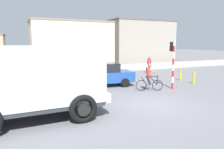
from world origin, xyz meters
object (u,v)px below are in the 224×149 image
Objects in this scene: pedestrian_near_kerb at (149,65)px; bollard_far at (181,75)px; bollard_near at (194,78)px; truck_foreground at (33,78)px; car_red_near at (104,74)px; cyclist at (149,77)px; car_white_mid at (55,76)px; traffic_light_pole at (173,57)px.

pedestrian_near_kerb is 1.80× the size of bollard_far.
truck_foreground is at bearing -165.63° from bollard_near.
pedestrian_near_kerb reaches higher than car_red_near.
cyclist reaches higher than bollard_far.
bollard_far is at bearing -7.37° from car_white_mid.
cyclist is 1.91× the size of bollard_far.
bollard_near is at bearing -90.00° from bollard_far.
car_white_mid is (1.69, 5.51, -0.85)m from truck_foreground.
traffic_light_pole reaches higher than car_white_mid.
traffic_light_pole is at bearing -3.31° from cyclist.
pedestrian_near_kerb is (9.49, 3.11, 0.03)m from car_white_mid.
truck_foreground is 1.71× the size of traffic_light_pole.
car_red_near is at bearing -149.12° from pedestrian_near_kerb.
truck_foreground reaches higher than pedestrian_near_kerb.
cyclist reaches higher than pedestrian_near_kerb.
traffic_light_pole is 4.76m from car_red_near.
car_red_near is (-2.07, 2.53, -0.05)m from cyclist.
traffic_light_pole is at bearing -141.53° from bollard_far.
truck_foreground is at bearing -107.07° from car_white_mid.
car_white_mid is (-5.27, 3.19, -0.05)m from cyclist.
truck_foreground is 8.95m from traffic_light_pole.
bollard_far is at bearing 38.47° from traffic_light_pole.
car_white_mid is at bearing 72.93° from truck_foreground.
car_red_near is (4.89, 4.86, -0.85)m from truck_foreground.
traffic_light_pole is 3.56× the size of bollard_near.
bollard_near is at bearing 14.37° from truck_foreground.
cyclist is 1.91× the size of bollard_near.
truck_foreground is at bearing -142.37° from pedestrian_near_kerb.
truck_foreground reaches higher than bollard_far.
car_red_near is 2.56× the size of pedestrian_near_kerb.
car_red_near reaches higher than bollard_near.
cyclist is 6.16m from car_white_mid.
bollard_far is at bearing 20.85° from truck_foreground.
pedestrian_near_kerb reaches higher than bollard_far.
bollard_far is (4.27, 1.95, -0.41)m from cyclist.
truck_foreground is 11.66m from bollard_near.
pedestrian_near_kerb is at bearing 37.63° from truck_foreground.
car_red_near is at bearing 174.76° from bollard_far.
cyclist is 7.58m from pedestrian_near_kerb.
bollard_near is (2.58, 0.65, -1.62)m from traffic_light_pole.
car_white_mid is at bearing 168.45° from car_red_near.
cyclist is 4.72m from bollard_far.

